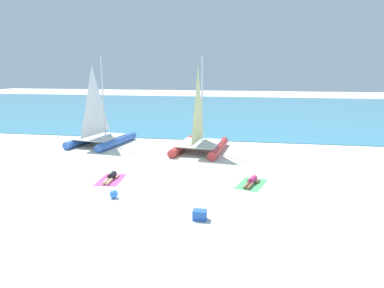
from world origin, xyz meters
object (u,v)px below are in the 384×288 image
Objects in this scene: sailboat_red at (200,138)px; towel_right at (251,184)px; sunbather_left at (111,177)px; beach_ball at (114,194)px; sunbather_right at (252,181)px; cooler_box at (200,215)px; towel_left at (111,180)px; sailboat_blue at (100,132)px.

towel_right is at bearing -55.97° from sailboat_red.
sailboat_red is at bearing 57.19° from sunbather_left.
beach_ball is at bearing -154.40° from towel_right.
beach_ball is (-5.75, -2.81, 0.05)m from sunbather_right.
sunbather_right is 4.65m from cooler_box.
cooler_box is (3.88, -1.45, 0.00)m from beach_ball.
sailboat_blue is at bearing 117.59° from towel_left.
cooler_box is (4.96, -3.69, 0.17)m from towel_left.
towel_right is at bearing -23.60° from sailboat_blue.
towel_right is 0.14m from sunbather_right.
cooler_box reaches higher than towel_left.
towel_right is (6.82, 0.44, -0.13)m from sunbather_left.
sailboat_red is 12.35× the size of cooler_box.
sailboat_blue is 12.44× the size of cooler_box.
sunbather_left is at bearing -113.43° from sailboat_red.
sunbather_right is (3.38, -5.94, -0.79)m from sailboat_red.
sailboat_blue is at bearing 117.17° from beach_ball.
towel_left is (3.84, -7.35, -0.92)m from sailboat_blue.
cooler_box reaches higher than sunbather_left.
sailboat_blue is at bearing 178.27° from sailboat_red.
sailboat_blue reaches higher than towel_left.
towel_right is 4.59m from cooler_box.
beach_ball is 0.72× the size of cooler_box.
sunbather_right is (0.02, 0.06, 0.13)m from towel_right.
sailboat_red is at bearing 119.23° from towel_right.
sailboat_blue reaches higher than sailboat_red.
sailboat_red is 9.10m from beach_ball.
sailboat_blue is at bearing 128.58° from cooler_box.
sailboat_red is at bearing 98.42° from cooler_box.
sailboat_red reaches higher than cooler_box.
beach_ball is at bearing -53.74° from sailboat_blue.
sailboat_red is 3.25× the size of towel_left.
towel_right is at bearing 4.27° from towel_left.
cooler_box is at bearing -76.77° from sailboat_red.
sailboat_red reaches higher than towel_left.
sailboat_blue reaches higher than sunbather_left.
sailboat_blue is 10.80m from beach_ball.
towel_right is 3.80× the size of cooler_box.
sailboat_blue is at bearing 147.31° from towel_right.
sailboat_red is 7.34m from sailboat_blue.
towel_left is 6.19m from cooler_box.
beach_ball is at bearing -64.24° from towel_left.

